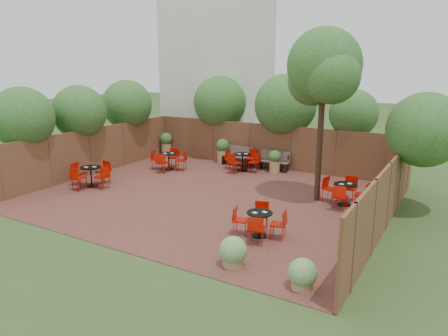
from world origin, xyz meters
The scene contains 13 objects.
ground centered at (0.00, 0.00, 0.00)m, with size 80.00×80.00×0.00m, color #354F23.
courtyard_paving centered at (0.00, 0.00, 0.01)m, with size 12.00×10.00×0.02m, color #3D1C19.
fence_back centered at (0.00, 5.00, 1.00)m, with size 12.00×0.08×2.00m, color brown.
fence_left centered at (-6.00, 0.00, 1.00)m, with size 0.08×10.00×2.00m, color brown.
fence_right centered at (6.00, 0.00, 1.00)m, with size 0.08×10.00×2.00m, color brown.
neighbour_building centered at (-4.50, 8.00, 4.00)m, with size 5.00×4.00×8.00m, color silver.
overhang_foliage centered at (-1.81, 3.11, 2.74)m, with size 15.63×10.66×2.79m.
courtyard_tree centered at (3.43, 1.55, 4.44)m, with size 2.64×2.54×5.84m.
park_bench_left centered at (-1.36, 4.62, 0.49)m, with size 1.52×0.64×0.91m.
park_bench_right centered at (0.44, 4.62, 0.47)m, with size 1.42×0.50×0.87m.
bistro_tables centered at (-0.51, 0.89, 0.46)m, with size 10.65×7.71×0.90m.
planters centered at (-1.27, 3.92, 0.62)m, with size 11.79×4.24×1.17m.
low_shrubs centered at (4.48, -3.57, 0.35)m, with size 3.00×3.88×0.73m.
Camera 1 is at (7.79, -12.29, 4.76)m, focal length 33.89 mm.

